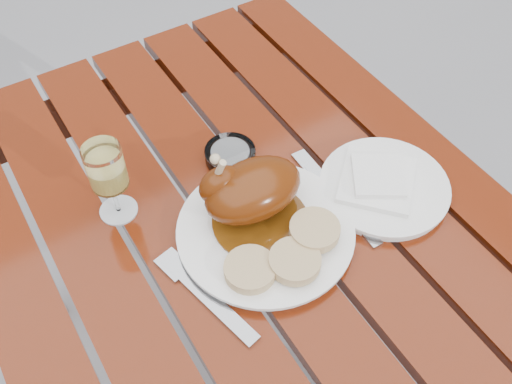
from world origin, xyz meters
TOP-DOWN VIEW (x-y plane):
  - table at (0.00, 0.00)m, footprint 0.80×1.20m
  - dinner_plate at (0.01, 0.04)m, footprint 0.29×0.29m
  - roast_duck at (0.01, 0.08)m, footprint 0.16×0.16m
  - bread_dumplings at (0.01, -0.03)m, footprint 0.19×0.10m
  - wine_glass at (-0.16, 0.20)m, footprint 0.07×0.07m
  - side_plate at (0.23, 0.01)m, footprint 0.28×0.28m
  - napkin at (0.22, 0.02)m, footprint 0.17×0.17m
  - ashtray at (0.05, 0.20)m, footprint 0.09×0.09m
  - fork at (-0.12, -0.02)m, footprint 0.06×0.18m
  - knife at (0.15, 0.02)m, footprint 0.02×0.19m

SIDE VIEW (x-z plane):
  - table at x=0.00m, z-range 0.00..0.75m
  - knife at x=0.15m, z-range 0.75..0.76m
  - fork at x=-0.12m, z-range 0.75..0.76m
  - side_plate at x=0.23m, z-range 0.75..0.77m
  - dinner_plate at x=0.01m, z-range 0.75..0.77m
  - ashtray at x=0.05m, z-range 0.75..0.77m
  - napkin at x=0.22m, z-range 0.77..0.78m
  - bread_dumplings at x=0.01m, z-range 0.77..0.79m
  - roast_duck at x=0.01m, z-range 0.75..0.87m
  - wine_glass at x=-0.16m, z-range 0.75..0.89m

